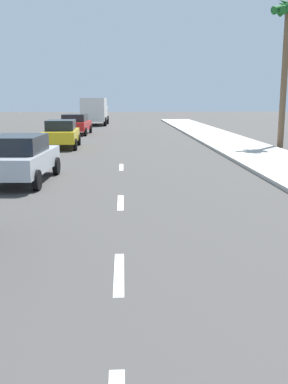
{
  "coord_description": "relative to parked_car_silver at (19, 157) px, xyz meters",
  "views": [
    {
      "loc": [
        0.09,
        4.12,
        2.75
      ],
      "look_at": [
        0.45,
        11.99,
        1.1
      ],
      "focal_mm": 41.97,
      "sensor_mm": 36.0,
      "label": 1
    }
  ],
  "objects": [
    {
      "name": "ground_plane",
      "position": [
        3.36,
        0.94,
        -0.84
      ],
      "size": [
        160.0,
        160.0,
        0.0
      ],
      "primitive_type": "plane",
      "color": "#423F3D"
    },
    {
      "name": "lane_stripe_5",
      "position": [
        3.36,
        3.17,
        -0.84
      ],
      "size": [
        0.16,
        1.8,
        0.01
      ],
      "primitive_type": "cube",
      "color": "white",
      "rests_on": "ground"
    },
    {
      "name": "parked_car_silver",
      "position": [
        0.0,
        0.0,
        0.0
      ],
      "size": [
        2.19,
        4.4,
        1.57
      ],
      "rotation": [
        0.0,
        0.0,
        -0.06
      ],
      "color": "#B7BABF",
      "rests_on": "ground"
    },
    {
      "name": "sidewalk_strip",
      "position": [
        10.1,
        2.94,
        -0.77
      ],
      "size": [
        3.6,
        80.0,
        0.14
      ],
      "primitive_type": "cube",
      "color": "#B2ADA3",
      "rests_on": "ground"
    },
    {
      "name": "palm_tree_far",
      "position": [
        12.4,
        10.29,
        5.67
      ],
      "size": [
        1.87,
        1.88,
        8.29
      ],
      "color": "brown",
      "rests_on": "ground"
    },
    {
      "name": "parked_car_yellow",
      "position": [
        -0.03,
        10.63,
        -0.0
      ],
      "size": [
        1.98,
        4.13,
        1.57
      ],
      "rotation": [
        0.0,
        0.0,
        0.02
      ],
      "color": "gold",
      "rests_on": "ground"
    },
    {
      "name": "lane_stripe_4",
      "position": [
        3.36,
        -3.16,
        -0.84
      ],
      "size": [
        0.16,
        1.8,
        0.01
      ],
      "primitive_type": "cube",
      "color": "white",
      "rests_on": "ground"
    },
    {
      "name": "lane_stripe_3",
      "position": [
        3.36,
        -8.17,
        -0.84
      ],
      "size": [
        0.16,
        1.8,
        0.01
      ],
      "primitive_type": "cube",
      "color": "white",
      "rests_on": "ground"
    },
    {
      "name": "parked_car_red",
      "position": [
        -0.23,
        20.29,
        0.0
      ],
      "size": [
        2.29,
        4.66,
        1.57
      ],
      "rotation": [
        0.0,
        0.0,
        -0.05
      ],
      "color": "red",
      "rests_on": "ground"
    },
    {
      "name": "delivery_truck",
      "position": [
        0.48,
        32.86,
        0.66
      ],
      "size": [
        2.8,
        6.3,
        2.8
      ],
      "rotation": [
        0.0,
        0.0,
        -0.02
      ],
      "color": "beige",
      "rests_on": "ground"
    }
  ]
}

